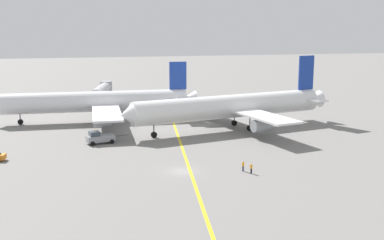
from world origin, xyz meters
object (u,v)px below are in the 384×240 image
Objects in this scene: pushback_tug at (100,138)px; airliner_at_gate_left at (98,102)px; airliner_being_pushed at (232,107)px; jet_bridge at (103,90)px; ground_crew_ramp_agent_by_cones at (251,168)px; ground_crew_wing_walker_right at (243,166)px.

airliner_at_gate_left is at bearing 87.83° from pushback_tug.
airliner_being_pushed is 53.45m from jet_bridge.
ground_crew_ramp_agent_by_cones is (21.99, -50.23, -4.08)m from airliner_at_gate_left.
ground_crew_ramp_agent_by_cones is (-7.57, -33.37, -4.47)m from airliner_being_pushed.
airliner_at_gate_left is at bearing 113.44° from ground_crew_wing_walker_right.
pushback_tug is 5.24× the size of ground_crew_ramp_agent_by_cones.
pushback_tug is at bearing -94.06° from jet_bridge.
pushback_tug is at bearing 131.34° from ground_crew_wing_walker_right.
airliner_at_gate_left reaches higher than pushback_tug.
airliner_at_gate_left is at bearing 150.31° from airliner_being_pushed.
airliner_being_pushed reaches higher than ground_crew_ramp_agent_by_cones.
jet_bridge is at bearing 85.94° from pushback_tug.
jet_bridge is (-18.25, 78.16, 3.29)m from ground_crew_wing_walker_right.
jet_bridge is at bearing 84.43° from airliner_at_gate_left.
airliner_being_pushed is at bearing -60.03° from jet_bridge.
airliner_at_gate_left reaches higher than ground_crew_wing_walker_right.
ground_crew_wing_walker_right is (-8.44, -31.87, -4.43)m from airliner_being_pushed.
airliner_being_pushed is (29.56, -16.86, 0.39)m from airliner_at_gate_left.
ground_crew_wing_walker_right is 0.08× the size of jet_bridge.
airliner_being_pushed is at bearing 12.65° from pushback_tug.
ground_crew_ramp_agent_by_cones is at bearing -102.79° from airliner_being_pushed.
jet_bridge is (-19.12, 79.67, 3.32)m from ground_crew_ramp_agent_by_cones.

